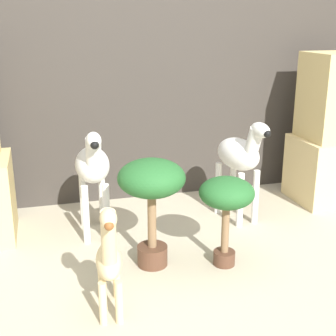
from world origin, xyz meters
name	(u,v)px	position (x,y,z in m)	size (l,w,h in m)	color
ground_plane	(226,303)	(0.00, 0.00, 0.00)	(14.00, 14.00, 0.00)	#B2A88E
wall_back	(150,46)	(0.00, 1.52, 1.10)	(6.40, 0.08, 2.20)	#38332D
zebra_right	(240,156)	(0.44, 0.90, 0.44)	(0.28, 0.49, 0.69)	silver
zebra_left	(93,168)	(-0.50, 0.91, 0.44)	(0.22, 0.48, 0.69)	silver
giraffe_figurine	(109,259)	(-0.54, 0.05, 0.29)	(0.15, 0.43, 0.59)	beige
potted_palm_front	(152,188)	(-0.25, 0.45, 0.45)	(0.35, 0.35, 0.60)	#513323
potted_palm_back	(227,199)	(0.13, 0.35, 0.38)	(0.29, 0.29, 0.50)	#513323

